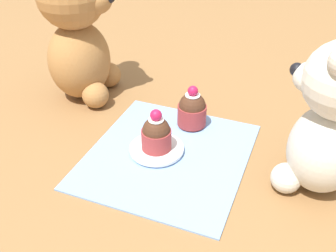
# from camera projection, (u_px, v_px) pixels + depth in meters

# --- Properties ---
(ground_plane) EXTENTS (4.00, 4.00, 0.00)m
(ground_plane) POSITION_uv_depth(u_px,v_px,m) (168.00, 156.00, 0.61)
(ground_plane) COLOR olive
(knitted_placemat) EXTENTS (0.26, 0.24, 0.01)m
(knitted_placemat) POSITION_uv_depth(u_px,v_px,m) (168.00, 154.00, 0.61)
(knitted_placemat) COLOR #7A9ED1
(knitted_placemat) RESTS_ON ground_plane
(teddy_bear_cream) EXTENTS (0.12, 0.12, 0.22)m
(teddy_bear_cream) POSITION_uv_depth(u_px,v_px,m) (330.00, 120.00, 0.50)
(teddy_bear_cream) COLOR beige
(teddy_bear_cream) RESTS_ON ground_plane
(teddy_bear_tan) EXTENTS (0.15, 0.14, 0.26)m
(teddy_bear_tan) POSITION_uv_depth(u_px,v_px,m) (78.00, 32.00, 0.70)
(teddy_bear_tan) COLOR #A3703D
(teddy_bear_tan) RESTS_ON ground_plane
(cupcake_near_cream_bear) EXTENTS (0.05, 0.05, 0.07)m
(cupcake_near_cream_bear) POSITION_uv_depth(u_px,v_px,m) (192.00, 110.00, 0.66)
(cupcake_near_cream_bear) COLOR #993333
(cupcake_near_cream_bear) RESTS_ON knitted_placemat
(saucer_plate) EXTENTS (0.08, 0.08, 0.01)m
(saucer_plate) POSITION_uv_depth(u_px,v_px,m) (157.00, 148.00, 0.61)
(saucer_plate) COLOR silver
(saucer_plate) RESTS_ON knitted_placemat
(cupcake_near_tan_bear) EXTENTS (0.05, 0.05, 0.07)m
(cupcake_near_tan_bear) POSITION_uv_depth(u_px,v_px,m) (157.00, 134.00, 0.59)
(cupcake_near_tan_bear) COLOR #993333
(cupcake_near_tan_bear) RESTS_ON saucer_plate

